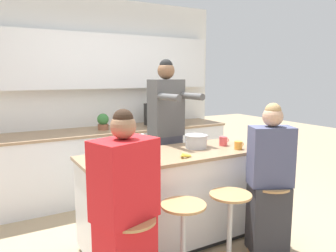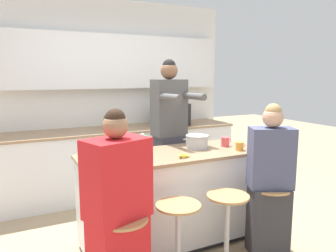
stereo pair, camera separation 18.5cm
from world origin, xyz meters
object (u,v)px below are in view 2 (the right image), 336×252
object	(u,v)px
person_wrapped_blanket	(118,214)
coffee_cup_far	(225,142)
person_cooking	(169,140)
kitchen_island	(171,198)
bar_stool_center_left	(178,241)
bar_stool_center_right	(227,229)
coffee_cup_near	(240,146)
potted_plant	(109,121)
microwave	(171,114)
banana_bunch	(183,156)
person_seated_near	(269,188)
bar_stool_rightmost	(269,219)
fruit_bowl	(121,151)
juice_carton	(143,143)
cooking_pot	(197,142)

from	to	relation	value
person_wrapped_blanket	coffee_cup_far	xyz separation A→B (m)	(1.36, 0.61, 0.28)
person_cooking	person_wrapped_blanket	size ratio (longest dim) A/B	1.28
kitchen_island	bar_stool_center_left	xyz separation A→B (m)	(-0.23, -0.58, -0.12)
bar_stool_center_right	coffee_cup_far	size ratio (longest dim) A/B	5.52
coffee_cup_near	potted_plant	world-z (taller)	potted_plant
person_cooking	microwave	world-z (taller)	person_cooking
coffee_cup_far	banana_bunch	size ratio (longest dim) A/B	0.88
kitchen_island	person_cooking	size ratio (longest dim) A/B	0.96
person_seated_near	coffee_cup_near	distance (m)	0.50
bar_stool_center_left	person_seated_near	world-z (taller)	person_seated_near
coffee_cup_far	banana_bunch	world-z (taller)	coffee_cup_far
bar_stool_rightmost	fruit_bowl	bearing A→B (deg)	146.88
coffee_cup_near	juice_carton	distance (m)	0.95
kitchen_island	coffee_cup_near	size ratio (longest dim) A/B	15.67
person_cooking	juice_carton	bearing A→B (deg)	-146.97
bar_stool_rightmost	person_wrapped_blanket	xyz separation A→B (m)	(-1.42, 0.01, 0.33)
juice_carton	person_wrapped_blanket	bearing A→B (deg)	-122.89
banana_bunch	potted_plant	world-z (taller)	potted_plant
bar_stool_center_right	potted_plant	size ratio (longest dim) A/B	2.96
person_seated_near	coffee_cup_near	size ratio (longest dim) A/B	12.57
bar_stool_rightmost	juice_carton	size ratio (longest dim) A/B	3.77
bar_stool_rightmost	coffee_cup_near	world-z (taller)	coffee_cup_near
cooking_pot	bar_stool_center_left	bearing A→B (deg)	-130.91
bar_stool_center_left	bar_stool_center_right	size ratio (longest dim) A/B	1.00
kitchen_island	person_cooking	bearing A→B (deg)	65.09
cooking_pot	person_wrapped_blanket	bearing A→B (deg)	-148.00
person_wrapped_blanket	person_seated_near	bearing A→B (deg)	-18.14
bar_stool_center_right	juice_carton	xyz separation A→B (m)	(-0.44, 0.79, 0.64)
potted_plant	bar_stool_center_left	bearing A→B (deg)	-92.46
banana_bunch	bar_stool_center_right	bearing A→B (deg)	-59.85
coffee_cup_near	microwave	world-z (taller)	microwave
potted_plant	fruit_bowl	bearing A→B (deg)	-102.08
banana_bunch	potted_plant	distance (m)	1.80
bar_stool_center_right	person_seated_near	distance (m)	0.54
person_cooking	cooking_pot	bearing A→B (deg)	-86.33
person_seated_near	potted_plant	distance (m)	2.36
coffee_cup_near	microwave	bearing A→B (deg)	86.26
person_wrapped_blanket	coffee_cup_near	xyz separation A→B (m)	(1.38, 0.39, 0.28)
banana_bunch	microwave	size ratio (longest dim) A/B	0.27
coffee_cup_near	person_wrapped_blanket	bearing A→B (deg)	-164.03
fruit_bowl	microwave	world-z (taller)	microwave
bar_stool_center_right	fruit_bowl	xyz separation A→B (m)	(-0.68, 0.73, 0.60)
bar_stool_rightmost	coffee_cup_far	size ratio (longest dim) A/B	5.52
microwave	juice_carton	bearing A→B (deg)	-126.36
bar_stool_rightmost	person_seated_near	size ratio (longest dim) A/B	0.46
person_cooking	coffee_cup_far	xyz separation A→B (m)	(0.38, -0.54, 0.04)
kitchen_island	person_seated_near	distance (m)	0.92
kitchen_island	coffee_cup_near	bearing A→B (deg)	-16.87
bar_stool_rightmost	juice_carton	bearing A→B (deg)	138.46
bar_stool_center_right	microwave	xyz separation A→B (m)	(0.54, 2.12, 0.73)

